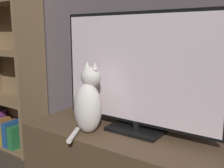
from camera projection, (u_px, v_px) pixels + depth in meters
name	position (u px, v px, depth m)	size (l,w,h in m)	color
tv	(137.00, 73.00, 1.46)	(0.99, 0.19, 0.68)	black
cat	(89.00, 103.00, 1.49)	(0.19, 0.28, 0.41)	silver
bookshelf	(12.00, 64.00, 2.28)	(0.63, 0.28, 1.68)	brown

